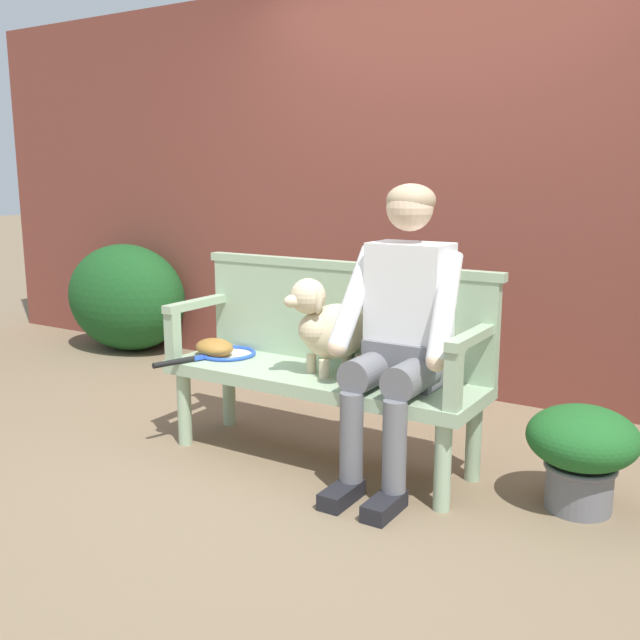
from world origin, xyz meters
name	(u,v)px	position (x,y,z in m)	size (l,w,h in m)	color
ground_plane	(320,460)	(0.00, 0.00, 0.00)	(40.00, 40.00, 0.00)	#7A664C
brick_garden_fence	(449,187)	(0.00, 1.50, 1.27)	(8.00, 0.30, 2.54)	brown
hedge_bush_mid_left	(126,297)	(-2.46, 1.11, 0.41)	(1.04, 0.69, 0.82)	#194C1E
garden_bench	(320,385)	(0.00, 0.00, 0.37)	(1.55, 0.47, 0.44)	#9EB793
bench_backrest	(343,312)	(0.00, 0.21, 0.69)	(1.59, 0.06, 0.50)	#9EB793
bench_armrest_left_end	(188,317)	(-0.73, -0.08, 0.64)	(0.06, 0.47, 0.28)	#9EB793
bench_armrest_right_end	(465,355)	(0.73, -0.08, 0.64)	(0.06, 0.47, 0.28)	#9EB793
person_seated	(401,325)	(0.42, -0.01, 0.71)	(0.56, 0.64, 1.31)	black
dog_on_bench	(329,326)	(0.04, 0.01, 0.66)	(0.34, 0.44, 0.45)	beige
tennis_racket	(223,354)	(-0.58, 0.00, 0.45)	(0.37, 0.58, 0.03)	blue
baseball_glove	(214,347)	(-0.62, -0.02, 0.48)	(0.22, 0.17, 0.09)	#9E6B2D
potted_plant	(582,449)	(1.16, 0.13, 0.26)	(0.44, 0.44, 0.43)	slate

